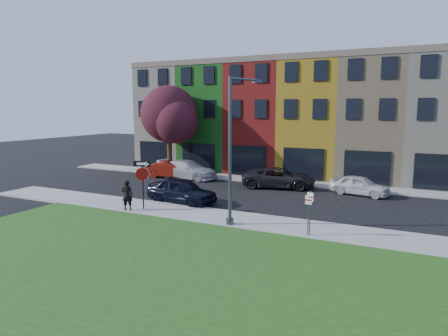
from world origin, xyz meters
The scene contains 15 objects.
ground centered at (0.00, 0.00, 0.00)m, with size 120.00×120.00×0.00m, color black.
sidewalk_near centered at (2.00, 3.00, 0.06)m, with size 40.00×3.00×0.12m, color gray.
sidewalk_far centered at (-3.00, 15.00, 0.06)m, with size 40.00×2.40×0.12m, color gray.
rowhouse_block centered at (-2.50, 21.18, 4.99)m, with size 30.00×10.12×10.00m.
stop_sign centered at (-6.00, 2.49, 2.18)m, with size 1.01×0.37×2.88m.
man centered at (-6.70, 1.90, 1.00)m, with size 0.76×0.65×1.77m, color black.
sedan_near centered at (-5.01, 5.20, 0.81)m, with size 4.93×2.46×1.61m, color black.
parked_car_red centered at (-10.95, 12.96, 0.72)m, with size 4.58×2.31×1.44m, color maroon.
parked_car_silver centered at (-9.40, 13.23, 0.79)m, with size 5.62×2.70×1.58m, color silver.
parked_car_dark centered at (-1.00, 12.76, 0.77)m, with size 6.00×3.78×1.55m, color black.
parked_car_white centered at (4.98, 12.76, 0.69)m, with size 4.32×2.45×1.39m, color silver.
street_lamp centered at (0.03, 2.11, 3.90)m, with size 1.04×2.50×7.49m.
parking_sign_a centered at (4.03, 1.89, 1.37)m, with size 0.32×0.09×1.97m.
parking_sign_b centered at (4.11, 1.89, 1.46)m, with size 0.31×0.12×2.15m.
tree_purple centered at (-11.80, 14.25, 5.40)m, with size 6.13×5.36×7.97m.
Camera 1 is at (8.44, -16.19, 6.05)m, focal length 32.00 mm.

